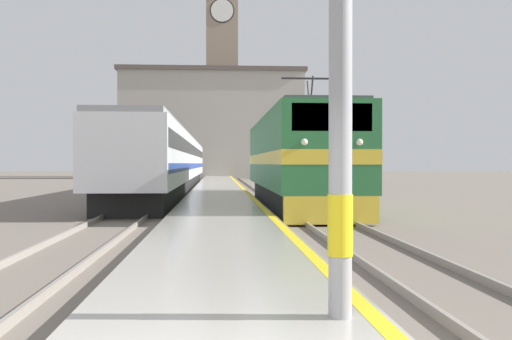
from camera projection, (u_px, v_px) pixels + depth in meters
name	position (u px, v px, depth m)	size (l,w,h in m)	color
ground_plane	(219.00, 196.00, 33.65)	(200.00, 200.00, 0.00)	#70665B
platform	(220.00, 198.00, 28.66)	(3.14, 140.00, 0.34)	#ADA89E
rail_track_near	(285.00, 201.00, 28.87)	(2.83, 140.00, 0.16)	#70665B
rail_track_far	(154.00, 201.00, 28.46)	(2.83, 140.00, 0.16)	#70665B
locomotive_train	(295.00, 160.00, 25.11)	(2.92, 16.34, 4.86)	black
passenger_train	(173.00, 161.00, 40.80)	(2.92, 44.46, 3.65)	black
clock_tower	(222.00, 64.00, 81.52)	(5.30, 5.30, 28.91)	gray
station_building	(212.00, 124.00, 73.38)	(22.62, 6.66, 13.33)	#A8A399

